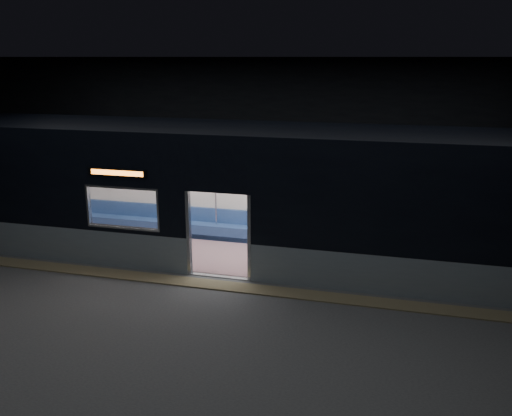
% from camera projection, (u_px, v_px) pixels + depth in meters
% --- Properties ---
extents(station_floor, '(24.00, 14.00, 0.01)m').
position_uv_depth(station_floor, '(204.00, 295.00, 11.77)').
color(station_floor, '#47494C').
rests_on(station_floor, ground).
extents(station_envelope, '(24.00, 14.00, 5.00)m').
position_uv_depth(station_envelope, '(199.00, 126.00, 10.79)').
color(station_envelope, black).
rests_on(station_envelope, station_floor).
extents(tactile_strip, '(22.80, 0.50, 0.03)m').
position_uv_depth(tactile_strip, '(213.00, 285.00, 12.28)').
color(tactile_strip, '#8C7F59').
rests_on(tactile_strip, station_floor).
extents(metro_car, '(18.00, 3.04, 3.35)m').
position_uv_depth(metro_car, '(237.00, 187.00, 13.64)').
color(metro_car, '#8B9AA6').
rests_on(metro_car, station_floor).
extents(passenger, '(0.41, 0.71, 1.41)m').
position_uv_depth(passenger, '(421.00, 228.00, 13.73)').
color(passenger, black).
rests_on(passenger, metro_car).
extents(handbag, '(0.34, 0.31, 0.15)m').
position_uv_depth(handbag, '(421.00, 235.00, 13.55)').
color(handbag, black).
rests_on(handbag, passenger).
extents(transit_map, '(1.00, 0.03, 0.65)m').
position_uv_depth(transit_map, '(441.00, 201.00, 13.73)').
color(transit_map, white).
rests_on(transit_map, metro_car).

